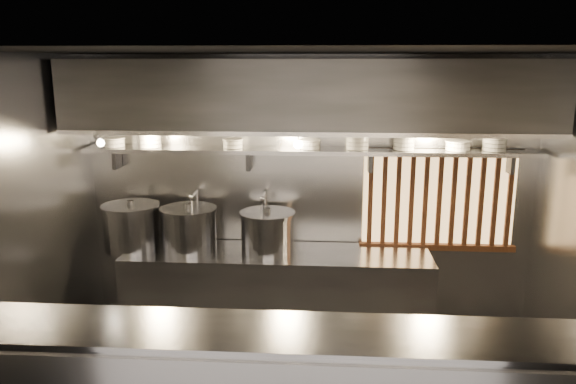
# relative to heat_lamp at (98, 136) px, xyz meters

# --- Properties ---
(ceiling) EXTENTS (4.50, 4.50, 0.00)m
(ceiling) POSITION_rel_heat_lamp_xyz_m (1.90, -0.85, 0.73)
(ceiling) COLOR black
(ceiling) RESTS_ON wall_back
(wall_back) EXTENTS (4.50, 0.00, 4.50)m
(wall_back) POSITION_rel_heat_lamp_xyz_m (1.90, 0.65, -0.67)
(wall_back) COLOR gray
(wall_back) RESTS_ON floor
(wall_left) EXTENTS (0.00, 3.00, 3.00)m
(wall_left) POSITION_rel_heat_lamp_xyz_m (-0.35, -0.85, -0.67)
(wall_left) COLOR gray
(wall_left) RESTS_ON floor
(cooking_bench) EXTENTS (3.00, 0.70, 0.90)m
(cooking_bench) POSITION_rel_heat_lamp_xyz_m (1.60, 0.28, -1.62)
(cooking_bench) COLOR #95959A
(cooking_bench) RESTS_ON floor
(bowl_shelf) EXTENTS (4.40, 0.34, 0.04)m
(bowl_shelf) POSITION_rel_heat_lamp_xyz_m (1.90, 0.47, -0.19)
(bowl_shelf) COLOR #95959A
(bowl_shelf) RESTS_ON wall_back
(exhaust_hood) EXTENTS (4.40, 0.81, 0.65)m
(exhaust_hood) POSITION_rel_heat_lamp_xyz_m (1.90, 0.25, 0.36)
(exhaust_hood) COLOR #2D2D30
(exhaust_hood) RESTS_ON ceiling
(wood_screen) EXTENTS (1.56, 0.09, 1.04)m
(wood_screen) POSITION_rel_heat_lamp_xyz_m (3.20, 0.60, -0.69)
(wood_screen) COLOR #FFC572
(wood_screen) RESTS_ON wall_back
(faucet_left) EXTENTS (0.04, 0.30, 0.50)m
(faucet_left) POSITION_rel_heat_lamp_xyz_m (0.75, 0.52, -0.76)
(faucet_left) COLOR silver
(faucet_left) RESTS_ON wall_back
(faucet_right) EXTENTS (0.04, 0.30, 0.50)m
(faucet_right) POSITION_rel_heat_lamp_xyz_m (1.45, 0.52, -0.76)
(faucet_right) COLOR silver
(faucet_right) RESTS_ON wall_back
(heat_lamp) EXTENTS (0.25, 0.35, 0.20)m
(heat_lamp) POSITION_rel_heat_lamp_xyz_m (0.00, 0.00, 0.00)
(heat_lamp) COLOR #95959A
(heat_lamp) RESTS_ON exhaust_hood
(pendant_bulb) EXTENTS (0.09, 0.09, 0.19)m
(pendant_bulb) POSITION_rel_heat_lamp_xyz_m (1.80, 0.35, -0.11)
(pendant_bulb) COLOR #2D2D30
(pendant_bulb) RESTS_ON exhaust_hood
(stock_pot_left) EXTENTS (0.73, 0.73, 0.49)m
(stock_pot_left) POSITION_rel_heat_lamp_xyz_m (0.15, 0.30, -0.94)
(stock_pot_left) COLOR #95959A
(stock_pot_left) RESTS_ON cooking_bench
(stock_pot_mid) EXTENTS (0.70, 0.70, 0.47)m
(stock_pot_mid) POSITION_rel_heat_lamp_xyz_m (0.72, 0.31, -0.95)
(stock_pot_mid) COLOR #95959A
(stock_pot_mid) RESTS_ON cooking_bench
(stock_pot_right) EXTENTS (0.69, 0.69, 0.44)m
(stock_pot_right) POSITION_rel_heat_lamp_xyz_m (1.50, 0.31, -0.96)
(stock_pot_right) COLOR #95959A
(stock_pot_right) RESTS_ON cooking_bench
(bowl_stack_0) EXTENTS (0.21, 0.21, 0.09)m
(bowl_stack_0) POSITION_rel_heat_lamp_xyz_m (-0.03, 0.47, -0.12)
(bowl_stack_0) COLOR silver
(bowl_stack_0) RESTS_ON bowl_shelf
(bowl_stack_1) EXTENTS (0.23, 0.23, 0.13)m
(bowl_stack_1) POSITION_rel_heat_lamp_xyz_m (0.33, 0.47, -0.10)
(bowl_stack_1) COLOR silver
(bowl_stack_1) RESTS_ON bowl_shelf
(bowl_stack_2) EXTENTS (0.20, 0.20, 0.09)m
(bowl_stack_2) POSITION_rel_heat_lamp_xyz_m (1.15, 0.47, -0.12)
(bowl_stack_2) COLOR silver
(bowl_stack_2) RESTS_ON bowl_shelf
(bowl_stack_3) EXTENTS (0.21, 0.21, 0.09)m
(bowl_stack_3) POSITION_rel_heat_lamp_xyz_m (1.91, 0.47, -0.12)
(bowl_stack_3) COLOR silver
(bowl_stack_3) RESTS_ON bowl_shelf
(bowl_stack_4) EXTENTS (0.23, 0.23, 0.13)m
(bowl_stack_4) POSITION_rel_heat_lamp_xyz_m (2.36, 0.47, -0.10)
(bowl_stack_4) COLOR silver
(bowl_stack_4) RESTS_ON bowl_shelf
(bowl_stack_5) EXTENTS (0.22, 0.22, 0.13)m
(bowl_stack_5) POSITION_rel_heat_lamp_xyz_m (2.81, 0.47, -0.10)
(bowl_stack_5) COLOR silver
(bowl_stack_5) RESTS_ON bowl_shelf
(bowl_stack_6) EXTENTS (0.24, 0.24, 0.09)m
(bowl_stack_6) POSITION_rel_heat_lamp_xyz_m (3.32, 0.47, -0.12)
(bowl_stack_6) COLOR silver
(bowl_stack_6) RESTS_ON bowl_shelf
(bowl_stack_7) EXTENTS (0.24, 0.24, 0.13)m
(bowl_stack_7) POSITION_rel_heat_lamp_xyz_m (3.66, 0.47, -0.10)
(bowl_stack_7) COLOR silver
(bowl_stack_7) RESTS_ON bowl_shelf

